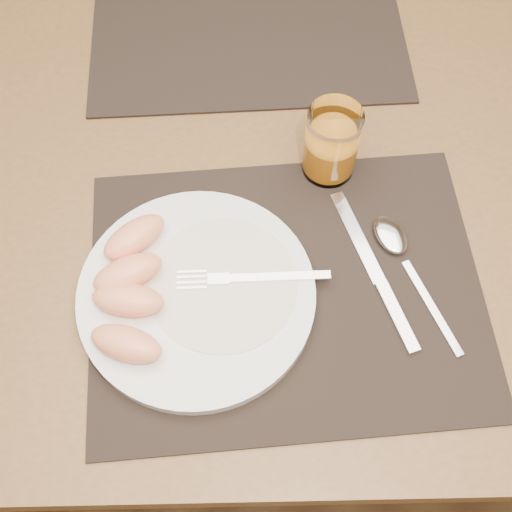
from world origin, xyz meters
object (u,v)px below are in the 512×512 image
object	(u,v)px
placemat_near	(286,290)
fork	(240,278)
knife	(380,282)
spoon	(396,245)
table	(259,175)
placemat_far	(247,18)
plate	(197,295)
juice_glass	(331,146)

from	to	relation	value
placemat_near	fork	distance (m)	0.06
placemat_near	knife	size ratio (longest dim) A/B	2.11
fork	spoon	distance (m)	0.19
table	placemat_near	xyz separation A→B (m)	(0.03, -0.22, 0.09)
spoon	knife	bearing A→B (deg)	-117.42
table	placemat_far	distance (m)	0.24
table	plate	xyz separation A→B (m)	(-0.08, -0.23, 0.10)
table	fork	world-z (taller)	fork
plate	placemat_near	bearing A→B (deg)	5.01
placemat_near	spoon	distance (m)	0.14
fork	placemat_near	bearing A→B (deg)	-6.64
plate	fork	world-z (taller)	fork
placemat_near	placemat_far	xyz separation A→B (m)	(-0.04, 0.44, 0.00)
placemat_near	knife	world-z (taller)	knife
spoon	juice_glass	world-z (taller)	juice_glass
placemat_far	spoon	bearing A→B (deg)	-66.03
spoon	juice_glass	distance (m)	0.14
spoon	juice_glass	xyz separation A→B (m)	(-0.07, 0.12, 0.04)
placemat_near	knife	bearing A→B (deg)	2.96
fork	placemat_far	bearing A→B (deg)	88.23
knife	juice_glass	xyz separation A→B (m)	(-0.05, 0.16, 0.04)
table	placemat_far	xyz separation A→B (m)	(-0.01, 0.22, 0.09)
placemat_far	plate	distance (m)	0.45
fork	knife	bearing A→B (deg)	-0.22
placemat_near	juice_glass	bearing A→B (deg)	70.70
placemat_near	juice_glass	xyz separation A→B (m)	(0.06, 0.17, 0.05)
table	knife	xyz separation A→B (m)	(0.14, -0.21, 0.09)
table	knife	size ratio (longest dim) A/B	6.56
knife	spoon	world-z (taller)	spoon
table	spoon	distance (m)	0.25
placemat_near	fork	xyz separation A→B (m)	(-0.05, 0.01, 0.02)
table	fork	size ratio (longest dim) A/B	8.01
plate	juice_glass	xyz separation A→B (m)	(0.16, 0.18, 0.04)
table	plate	distance (m)	0.26
plate	knife	distance (m)	0.21
placemat_far	plate	bearing A→B (deg)	-97.93
knife	spoon	bearing A→B (deg)	62.58
plate	knife	bearing A→B (deg)	3.96
table	placemat_near	world-z (taller)	placemat_near
juice_glass	placemat_far	bearing A→B (deg)	110.26
spoon	plate	bearing A→B (deg)	-165.44
placemat_far	fork	distance (m)	0.43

